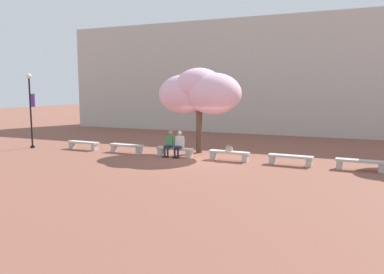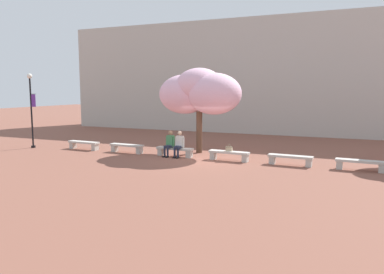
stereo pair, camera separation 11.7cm
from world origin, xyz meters
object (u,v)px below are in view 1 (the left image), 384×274
object	(u,v)px
stone_bench_west_end	(83,144)
person_seated_left	(169,142)
cherry_tree_main	(200,92)
stone_bench_near_west	(127,147)
stone_bench_far_east	(360,163)
stone_bench_east_end	(290,158)
stone_bench_near_east	(229,154)
stone_bench_center	(175,150)
handbag	(229,148)
lamp_post_with_banner	(30,104)
person_seated_right	(179,143)

from	to	relation	value
stone_bench_west_end	person_seated_left	distance (m)	5.40
cherry_tree_main	stone_bench_near_west	bearing A→B (deg)	-157.32
stone_bench_far_east	person_seated_left	xyz separation A→B (m)	(-8.74, -0.05, 0.39)
person_seated_left	stone_bench_west_end	bearing A→B (deg)	179.44
stone_bench_west_end	stone_bench_east_end	xyz separation A→B (m)	(11.30, 0.00, 0.00)
stone_bench_west_end	person_seated_left	xyz separation A→B (m)	(5.38, -0.05, 0.39)
stone_bench_near_east	stone_bench_east_end	world-z (taller)	same
stone_bench_center	handbag	xyz separation A→B (m)	(2.82, 0.03, 0.27)
stone_bench_center	lamp_post_with_banner	xyz separation A→B (m)	(-8.71, -0.66, 2.22)
stone_bench_west_end	person_seated_right	bearing A→B (deg)	-0.52
stone_bench_west_end	stone_bench_east_end	distance (m)	11.30
person_seated_left	cherry_tree_main	bearing A→B (deg)	56.97
handbag	lamp_post_with_banner	bearing A→B (deg)	-176.60
person_seated_right	stone_bench_center	bearing A→B (deg)	168.23
stone_bench_east_end	lamp_post_with_banner	distance (m)	14.55
stone_bench_west_end	person_seated_left	world-z (taller)	person_seated_left
stone_bench_near_east	person_seated_left	distance (m)	3.12
stone_bench_center	stone_bench_near_east	size ratio (longest dim) A/B	1.00
stone_bench_east_end	person_seated_left	world-z (taller)	person_seated_left
stone_bench_far_east	cherry_tree_main	xyz separation A→B (m)	(-7.74, 1.49, 2.89)
stone_bench_near_east	cherry_tree_main	xyz separation A→B (m)	(-2.09, 1.49, 2.89)
stone_bench_far_east	stone_bench_near_east	bearing A→B (deg)	180.00
stone_bench_east_end	person_seated_right	world-z (taller)	person_seated_right
stone_bench_east_end	cherry_tree_main	distance (m)	5.90
stone_bench_near_west	lamp_post_with_banner	size ratio (longest dim) A/B	0.46
stone_bench_near_west	stone_bench_west_end	bearing A→B (deg)	180.00
stone_bench_center	stone_bench_west_end	bearing A→B (deg)	180.00
stone_bench_east_end	cherry_tree_main	xyz separation A→B (m)	(-4.92, 1.49, 2.89)
stone_bench_west_end	person_seated_right	size ratio (longest dim) A/B	1.51
stone_bench_near_west	person_seated_right	size ratio (longest dim) A/B	1.51
cherry_tree_main	stone_bench_center	bearing A→B (deg)	-116.24
stone_bench_west_end	person_seated_left	bearing A→B (deg)	-0.56
cherry_tree_main	lamp_post_with_banner	size ratio (longest dim) A/B	1.07
stone_bench_west_end	stone_bench_near_west	size ratio (longest dim) A/B	1.00
stone_bench_west_end	cherry_tree_main	world-z (taller)	cherry_tree_main
stone_bench_near_east	person_seated_left	size ratio (longest dim) A/B	1.51
lamp_post_with_banner	handbag	bearing A→B (deg)	3.40
person_seated_right	stone_bench_near_west	bearing A→B (deg)	179.01
person_seated_left	person_seated_right	bearing A→B (deg)	-0.06
stone_bench_west_end	stone_bench_far_east	bearing A→B (deg)	0.00
stone_bench_center	person_seated_left	xyz separation A→B (m)	(-0.27, -0.05, 0.39)
handbag	stone_bench_far_east	bearing A→B (deg)	-0.27
person_seated_left	person_seated_right	distance (m)	0.53
stone_bench_near_west	stone_bench_center	bearing A→B (deg)	0.00
stone_bench_near_east	stone_bench_far_east	world-z (taller)	same
lamp_post_with_banner	stone_bench_far_east	bearing A→B (deg)	2.19
stone_bench_near_east	stone_bench_east_end	distance (m)	2.83
person_seated_right	lamp_post_with_banner	distance (m)	9.17
stone_bench_near_east	person_seated_right	bearing A→B (deg)	-178.81
stone_bench_near_west	stone_bench_center	distance (m)	2.83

